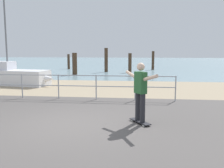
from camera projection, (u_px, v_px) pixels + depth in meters
name	position (u px, v px, depth m)	size (l,w,h in m)	color
ground_plane	(57.00, 137.00, 6.03)	(24.00, 10.00, 0.04)	#514C49
beach_strip	(104.00, 88.00, 13.91)	(24.00, 6.00, 0.04)	tan
sea_surface	(129.00, 62.00, 41.47)	(72.00, 50.00, 0.04)	#75939E
railing_fence	(40.00, 82.00, 10.72)	(11.43, 0.05, 1.05)	#9EA0A5
sailboat	(15.00, 76.00, 14.85)	(5.06, 2.06, 5.06)	silver
skateboard	(140.00, 122.00, 7.10)	(0.63, 0.77, 0.08)	black
skateboarder	(140.00, 89.00, 6.97)	(0.91, 1.23, 1.65)	#26262B
groyne_post_0	(69.00, 62.00, 27.02)	(0.26, 0.26, 1.62)	#422D1E
groyne_post_1	(75.00, 64.00, 20.91)	(0.40, 0.40, 1.84)	#422D1E
groyne_post_2	(106.00, 60.00, 23.52)	(0.32, 0.32, 2.26)	#422D1E
groyne_post_3	(130.00, 63.00, 22.90)	(0.31, 0.31, 1.78)	#422D1E
groyne_post_4	(153.00, 61.00, 26.11)	(0.27, 0.27, 1.95)	#422D1E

